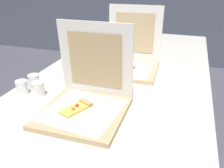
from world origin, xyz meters
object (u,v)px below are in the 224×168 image
(pizza_box_front, at_px, (86,100))
(cup_white_near_right, at_px, (39,89))
(cup_white_far, at_px, (101,50))
(table, at_px, (118,87))
(cup_white_near_left, at_px, (22,88))
(pizza_box_middle, at_px, (130,60))
(cup_white_near_center, at_px, (34,81))

(pizza_box_front, xyz_separation_m, cup_white_near_right, (-0.28, 0.06, -0.02))
(cup_white_near_right, distance_m, cup_white_far, 0.69)
(table, height_order, cup_white_near_right, cup_white_near_right)
(cup_white_near_right, xyz_separation_m, cup_white_near_left, (-0.09, -0.01, 0.00))
(table, height_order, pizza_box_middle, pizza_box_middle)
(cup_white_near_left, bearing_deg, cup_white_far, 77.95)
(table, distance_m, cup_white_far, 0.48)
(cup_white_near_left, distance_m, cup_white_far, 0.72)
(pizza_box_middle, bearing_deg, cup_white_near_center, -137.12)
(table, relative_size, cup_white_near_right, 33.29)
(pizza_box_middle, xyz_separation_m, cup_white_near_right, (-0.33, -0.49, -0.02))
(cup_white_far, relative_size, cup_white_near_center, 1.00)
(table, bearing_deg, cup_white_near_center, -150.13)
(pizza_box_front, xyz_separation_m, cup_white_near_center, (-0.35, 0.13, -0.02))
(cup_white_near_right, height_order, cup_white_near_center, same)
(pizza_box_front, xyz_separation_m, cup_white_far, (-0.21, 0.75, -0.02))
(pizza_box_middle, relative_size, cup_white_near_right, 5.41)
(pizza_box_middle, xyz_separation_m, cup_white_near_center, (-0.41, -0.42, -0.02))
(cup_white_near_left, distance_m, cup_white_near_center, 0.08)
(table, height_order, pizza_box_front, pizza_box_front)
(pizza_box_front, distance_m, pizza_box_middle, 0.55)
(cup_white_near_right, relative_size, cup_white_near_center, 1.00)
(pizza_box_front, height_order, cup_white_near_left, pizza_box_front)
(pizza_box_front, relative_size, pizza_box_middle, 0.94)
(pizza_box_middle, distance_m, cup_white_near_right, 0.59)
(cup_white_near_right, relative_size, cup_white_far, 1.00)
(pizza_box_middle, height_order, cup_white_far, pizza_box_middle)
(cup_white_near_left, bearing_deg, pizza_box_middle, 50.16)
(pizza_box_middle, xyz_separation_m, cup_white_far, (-0.27, 0.20, -0.02))
(pizza_box_middle, height_order, cup_white_near_left, pizza_box_middle)
(cup_white_near_center, bearing_deg, cup_white_far, 77.48)
(pizza_box_front, height_order, cup_white_near_right, pizza_box_front)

